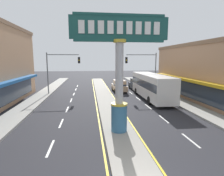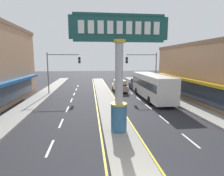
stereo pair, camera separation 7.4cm
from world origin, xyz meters
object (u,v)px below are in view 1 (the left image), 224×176
at_px(traffic_light_right_side, 145,66).
at_px(bus_far_right_lane, 151,85).
at_px(suv_near_left_lane, 119,86).
at_px(storefront_right, 221,72).
at_px(district_sign, 119,70).
at_px(suv_near_right_lane, 137,84).
at_px(traffic_light_left_side, 60,66).

height_order(traffic_light_right_side, bus_far_right_lane, traffic_light_right_side).
bearing_deg(suv_near_left_lane, storefront_right, -34.26).
bearing_deg(suv_near_left_lane, bus_far_right_lane, -61.47).
xyz_separation_m(district_sign, storefront_right, (14.41, 9.08, -0.87)).
bearing_deg(suv_near_right_lane, bus_far_right_lane, -90.01).
bearing_deg(district_sign, storefront_right, 32.20).
bearing_deg(bus_far_right_lane, traffic_light_left_side, 159.11).
relative_size(district_sign, suv_near_left_lane, 1.73).
distance_m(storefront_right, traffic_light_right_side, 10.09).
xyz_separation_m(storefront_right, traffic_light_right_side, (-8.06, 6.03, 0.61)).
relative_size(storefront_right, bus_far_right_lane, 1.90).
distance_m(traffic_light_right_side, suv_near_right_lane, 4.77).
height_order(storefront_right, traffic_light_left_side, storefront_right).
distance_m(district_sign, traffic_light_right_side, 16.39).
relative_size(district_sign, suv_near_right_lane, 1.73).
height_order(traffic_light_left_side, suv_near_left_lane, traffic_light_left_side).
height_order(storefront_right, bus_far_right_lane, storefront_right).
bearing_deg(storefront_right, district_sign, -147.80).
bearing_deg(traffic_light_right_side, district_sign, -112.80).
relative_size(traffic_light_left_side, bus_far_right_lane, 0.55).
relative_size(traffic_light_left_side, traffic_light_right_side, 1.00).
bearing_deg(district_sign, traffic_light_left_side, 112.05).
relative_size(district_sign, storefront_right, 0.38).
relative_size(storefront_right, traffic_light_right_side, 3.44).
bearing_deg(storefront_right, traffic_light_left_side, 162.36).
bearing_deg(traffic_light_left_side, bus_far_right_lane, -20.89).
bearing_deg(storefront_right, suv_near_right_lane, 131.28).
bearing_deg(storefront_right, traffic_light_right_side, 143.18).
height_order(traffic_light_left_side, suv_near_right_lane, traffic_light_left_side).
relative_size(traffic_light_left_side, suv_near_right_lane, 1.34).
distance_m(storefront_right, traffic_light_left_side, 21.80).
height_order(storefront_right, traffic_light_right_side, storefront_right).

